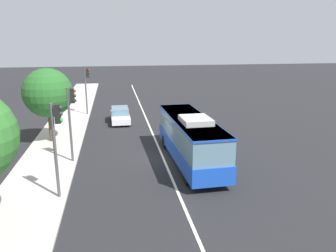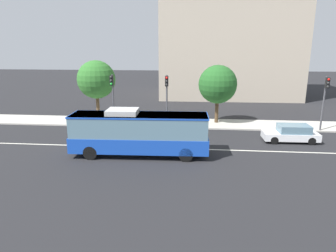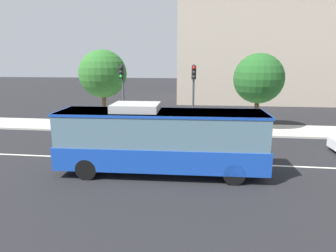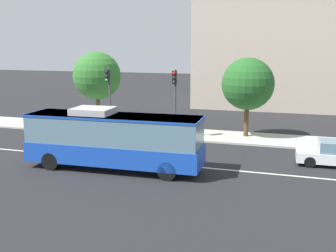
% 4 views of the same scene
% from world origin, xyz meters
% --- Properties ---
extents(ground_plane, '(160.00, 160.00, 0.00)m').
position_xyz_m(ground_plane, '(0.00, 0.00, 0.00)').
color(ground_plane, black).
extents(sidewalk_kerb, '(80.00, 3.96, 0.14)m').
position_xyz_m(sidewalk_kerb, '(0.00, 7.98, 0.07)').
color(sidewalk_kerb, '#B2ADA3').
rests_on(sidewalk_kerb, ground_plane).
extents(lane_centre_line, '(76.00, 0.16, 0.01)m').
position_xyz_m(lane_centre_line, '(0.00, 0.00, 0.01)').
color(lane_centre_line, silver).
rests_on(lane_centre_line, ground_plane).
extents(transit_bus, '(10.08, 2.86, 3.46)m').
position_xyz_m(transit_bus, '(-1.45, -1.72, 1.81)').
color(transit_bus, '#1947B7').
rests_on(transit_bus, ground_plane).
extents(sedan_white, '(4.54, 1.91, 1.46)m').
position_xyz_m(sedan_white, '(10.72, 2.74, 0.72)').
color(sedan_white, white).
rests_on(sedan_white, ground_plane).
extents(traffic_light_near_corner, '(0.33, 0.62, 5.20)m').
position_xyz_m(traffic_light_near_corner, '(-5.55, 6.25, 3.56)').
color(traffic_light_near_corner, '#47474C').
rests_on(traffic_light_near_corner, ground_plane).
extents(traffic_light_mid_block, '(0.33, 0.62, 5.20)m').
position_xyz_m(traffic_light_mid_block, '(14.42, 6.12, 3.56)').
color(traffic_light_mid_block, '#47474C').
rests_on(traffic_light_mid_block, ground_plane).
extents(traffic_light_far_corner, '(0.34, 0.62, 5.20)m').
position_xyz_m(traffic_light_far_corner, '(-0.19, 6.12, 3.56)').
color(traffic_light_far_corner, '#47474C').
rests_on(traffic_light_far_corner, ground_plane).
extents(street_tree_kerbside_left, '(3.90, 3.90, 6.06)m').
position_xyz_m(street_tree_kerbside_left, '(4.78, 8.45, 4.10)').
color(street_tree_kerbside_left, '#4C3823').
rests_on(street_tree_kerbside_left, ground_plane).
extents(street_tree_kerbside_centre, '(4.11, 4.11, 6.42)m').
position_xyz_m(street_tree_kerbside_centre, '(-8.16, 9.39, 4.35)').
color(street_tree_kerbside_centre, '#4C3823').
rests_on(street_tree_kerbside_centre, ground_plane).
extents(office_block_background, '(21.16, 13.19, 20.40)m').
position_xyz_m(office_block_background, '(7.54, 27.75, 10.20)').
color(office_block_background, '#B7A893').
rests_on(office_block_background, ground_plane).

